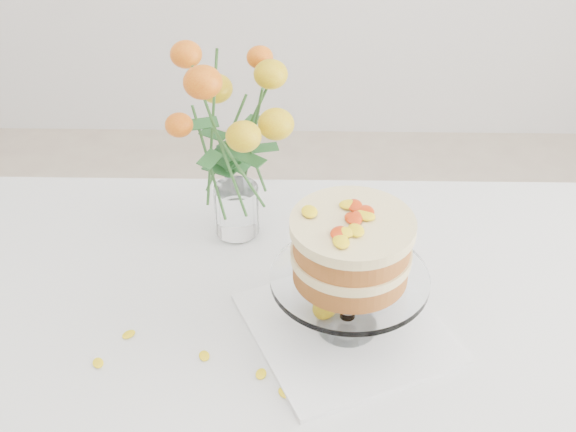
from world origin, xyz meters
TOP-DOWN VIEW (x-y plane):
  - table at (0.00, 0.00)m, footprint 1.43×0.93m
  - napkin at (0.13, -0.03)m, footprint 0.43×0.43m
  - cake_stand at (0.13, -0.03)m, footprint 0.27×0.27m
  - rose_vase at (-0.09, 0.25)m, footprint 0.38×0.38m
  - loose_rose_near at (0.09, -0.00)m, footprint 0.09×0.05m
  - stray_petal_a at (-0.12, -0.10)m, footprint 0.03×0.02m
  - stray_petal_b at (-0.02, -0.14)m, footprint 0.03×0.02m
  - stray_petal_c at (0.02, -0.18)m, footprint 0.03×0.02m
  - stray_petal_d at (-0.26, -0.05)m, footprint 0.03×0.02m
  - stray_petal_e at (-0.30, -0.12)m, footprint 0.03×0.02m
  - stray_petal_f at (0.30, -0.08)m, footprint 0.03×0.02m

SIDE VIEW (x-z plane):
  - table at x=0.00m, z-range 0.30..1.05m
  - stray_petal_a at x=-0.12m, z-range 0.76..0.76m
  - stray_petal_b at x=-0.02m, z-range 0.76..0.76m
  - stray_petal_c at x=0.02m, z-range 0.76..0.76m
  - stray_petal_d at x=-0.26m, z-range 0.76..0.76m
  - stray_petal_e at x=-0.30m, z-range 0.76..0.76m
  - stray_petal_f at x=0.30m, z-range 0.76..0.76m
  - napkin at x=0.13m, z-range 0.76..0.77m
  - loose_rose_near at x=0.09m, z-range 0.76..0.80m
  - cake_stand at x=0.13m, z-range 0.81..1.05m
  - rose_vase at x=-0.09m, z-range 0.80..1.25m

